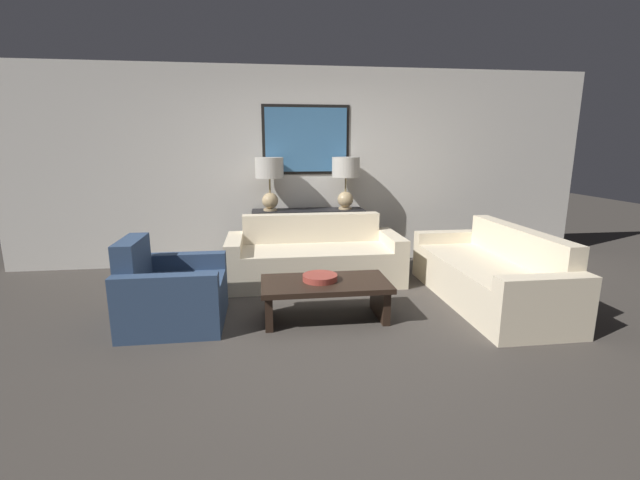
% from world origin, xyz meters
% --- Properties ---
extents(ground_plane, '(20.00, 20.00, 0.00)m').
position_xyz_m(ground_plane, '(0.00, 0.00, 0.00)').
color(ground_plane, '#3D3833').
extents(back_wall, '(7.99, 0.12, 2.65)m').
position_xyz_m(back_wall, '(0.00, 2.44, 1.33)').
color(back_wall, beige).
rests_on(back_wall, ground_plane).
extents(console_table, '(1.50, 0.40, 0.78)m').
position_xyz_m(console_table, '(0.00, 2.16, 0.39)').
color(console_table, black).
rests_on(console_table, ground_plane).
extents(table_lamp_left, '(0.37, 0.37, 0.69)m').
position_xyz_m(table_lamp_left, '(-0.51, 2.16, 1.24)').
color(table_lamp_left, tan).
rests_on(table_lamp_left, console_table).
extents(table_lamp_right, '(0.37, 0.37, 0.69)m').
position_xyz_m(table_lamp_right, '(0.51, 2.16, 1.24)').
color(table_lamp_right, tan).
rests_on(table_lamp_right, console_table).
extents(couch_by_back_wall, '(2.08, 0.86, 0.79)m').
position_xyz_m(couch_by_back_wall, '(0.00, 1.49, 0.28)').
color(couch_by_back_wall, beige).
rests_on(couch_by_back_wall, ground_plane).
extents(couch_by_side, '(0.86, 2.08, 0.79)m').
position_xyz_m(couch_by_side, '(1.76, 0.56, 0.28)').
color(couch_by_side, beige).
rests_on(couch_by_side, ground_plane).
extents(coffee_table, '(1.20, 0.62, 0.38)m').
position_xyz_m(coffee_table, '(-0.04, 0.31, 0.28)').
color(coffee_table, black).
rests_on(coffee_table, ground_plane).
extents(decorative_bowl, '(0.33, 0.33, 0.06)m').
position_xyz_m(decorative_bowl, '(-0.08, 0.34, 0.41)').
color(decorative_bowl, '#93382D').
rests_on(decorative_bowl, coffee_table).
extents(armchair_near_back_wall, '(0.88, 0.87, 0.82)m').
position_xyz_m(armchair_near_back_wall, '(-1.47, 0.40, 0.28)').
color(armchair_near_back_wall, navy).
rests_on(armchair_near_back_wall, ground_plane).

